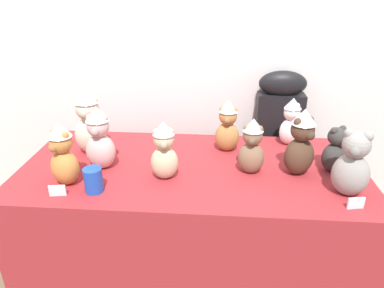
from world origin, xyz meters
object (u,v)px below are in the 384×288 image
at_px(teddy_bear_caramel, 227,127).
at_px(teddy_bear_mocha, 252,147).
at_px(display_table, 192,224).
at_px(party_cup_blue, 93,180).
at_px(teddy_bear_ash, 352,165).
at_px(teddy_bear_cocoa, 301,143).
at_px(teddy_bear_sand, 164,151).
at_px(teddy_bear_snow, 291,122).
at_px(teddy_bear_cream, 89,122).
at_px(instrument_case, 275,153).
at_px(teddy_bear_blush, 99,139).
at_px(teddy_bear_ginger, 63,155).
at_px(teddy_bear_charcoal, 335,151).

xyz_separation_m(teddy_bear_caramel, teddy_bear_mocha, (0.11, -0.24, -0.00)).
distance_m(display_table, party_cup_blue, 0.63).
relative_size(teddy_bear_ash, teddy_bear_cocoa, 0.92).
bearing_deg(teddy_bear_sand, teddy_bear_snow, 25.59).
relative_size(display_table, teddy_bear_cream, 4.72).
distance_m(instrument_case, teddy_bear_cocoa, 0.65).
xyz_separation_m(teddy_bear_ash, teddy_bear_blush, (-1.12, 0.15, 0.01)).
relative_size(teddy_bear_ash, teddy_bear_caramel, 1.06).
relative_size(display_table, teddy_bear_ash, 5.65).
bearing_deg(teddy_bear_ginger, teddy_bear_snow, 52.11).
bearing_deg(teddy_bear_mocha, teddy_bear_sand, -160.45).
height_order(instrument_case, teddy_bear_mocha, instrument_case).
distance_m(instrument_case, teddy_bear_charcoal, 0.62).
xyz_separation_m(teddy_bear_ash, teddy_bear_mocha, (-0.40, 0.16, -0.01)).
bearing_deg(teddy_bear_cream, teddy_bear_cocoa, -8.48).
bearing_deg(teddy_bear_cream, teddy_bear_snow, 9.70).
distance_m(teddy_bear_ash, teddy_bear_ginger, 1.23).
relative_size(teddy_bear_sand, party_cup_blue, 2.54).
xyz_separation_m(instrument_case, teddy_bear_caramel, (-0.32, -0.33, 0.31)).
relative_size(teddy_bear_cocoa, teddy_bear_sand, 1.15).
relative_size(teddy_bear_mocha, teddy_bear_charcoal, 1.19).
relative_size(display_table, teddy_bear_blush, 5.37).
xyz_separation_m(teddy_bear_cream, party_cup_blue, (0.14, -0.38, -0.12)).
relative_size(instrument_case, teddy_bear_caramel, 3.82).
relative_size(display_table, teddy_bear_mocha, 6.16).
distance_m(teddy_bear_cocoa, teddy_bear_sand, 0.63).
height_order(instrument_case, teddy_bear_charcoal, instrument_case).
relative_size(teddy_bear_snow, teddy_bear_ginger, 0.91).
bearing_deg(teddy_bear_blush, instrument_case, 32.32).
bearing_deg(teddy_bear_mocha, teddy_bear_snow, 62.87).
bearing_deg(teddy_bear_blush, teddy_bear_cream, 123.55).
bearing_deg(teddy_bear_sand, teddy_bear_mocha, 3.58).
distance_m(display_table, teddy_bear_snow, 0.78).
xyz_separation_m(display_table, teddy_bear_blush, (-0.44, -0.05, 0.51)).
xyz_separation_m(teddy_bear_blush, teddy_bear_charcoal, (1.11, 0.05, -0.05)).
xyz_separation_m(instrument_case, teddy_bear_blush, (-0.93, -0.58, 0.32)).
distance_m(teddy_bear_ash, teddy_bear_snow, 0.53).
height_order(teddy_bear_charcoal, party_cup_blue, teddy_bear_charcoal).
bearing_deg(teddy_bear_snow, teddy_bear_cocoa, -122.02).
distance_m(display_table, teddy_bear_blush, 0.67).
xyz_separation_m(display_table, teddy_bear_ginger, (-0.55, -0.21, 0.50)).
bearing_deg(instrument_case, teddy_bear_ginger, -144.81).
height_order(teddy_bear_cocoa, teddy_bear_cream, teddy_bear_cream).
bearing_deg(teddy_bear_cocoa, teddy_bear_ash, -76.26).
xyz_separation_m(teddy_bear_mocha, teddy_bear_cocoa, (0.22, 0.01, 0.02)).
xyz_separation_m(teddy_bear_charcoal, teddy_bear_cream, (-1.22, 0.11, 0.07)).
bearing_deg(teddy_bear_cocoa, teddy_bear_blush, 148.03).
bearing_deg(teddy_bear_ginger, teddy_bear_mocha, 37.96).
distance_m(display_table, teddy_bear_sand, 0.52).
height_order(teddy_bear_ash, teddy_bear_charcoal, teddy_bear_ash).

